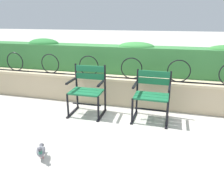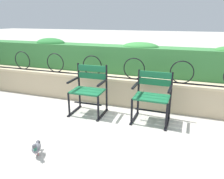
{
  "view_description": "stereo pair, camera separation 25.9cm",
  "coord_description": "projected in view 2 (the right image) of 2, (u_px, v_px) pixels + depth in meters",
  "views": [
    {
      "loc": [
        0.89,
        -3.25,
        1.68
      ],
      "look_at": [
        0.0,
        0.08,
        0.55
      ],
      "focal_mm": 34.7,
      "sensor_mm": 36.0,
      "label": 1
    },
    {
      "loc": [
        1.14,
        -3.18,
        1.68
      ],
      "look_at": [
        0.0,
        0.08,
        0.55
      ],
      "focal_mm": 34.7,
      "sensor_mm": 36.0,
      "label": 2
    }
  ],
  "objects": [
    {
      "name": "ground_plane",
      "position": [
        111.0,
        121.0,
        3.73
      ],
      "size": [
        60.0,
        60.0,
        0.0
      ],
      "primitive_type": "plane",
      "color": "#BCB7AD"
    },
    {
      "name": "park_chair_left",
      "position": [
        89.0,
        88.0,
        3.95
      ],
      "size": [
        0.61,
        0.53,
        0.89
      ],
      "color": "#19663D",
      "rests_on": "ground"
    },
    {
      "name": "stone_wall",
      "position": [
        125.0,
        91.0,
        4.41
      ],
      "size": [
        8.17,
        0.41,
        0.56
      ],
      "color": "tan",
      "rests_on": "ground"
    },
    {
      "name": "iron_arch_fence",
      "position": [
        114.0,
        69.0,
        4.26
      ],
      "size": [
        7.62,
        0.02,
        0.42
      ],
      "color": "black",
      "rests_on": "stone_wall"
    },
    {
      "name": "pigeon_near_chairs",
      "position": [
        36.0,
        148.0,
        2.77
      ],
      "size": [
        0.19,
        0.27,
        0.22
      ],
      "color": "slate",
      "rests_on": "ground"
    },
    {
      "name": "hedge_row",
      "position": [
        130.0,
        59.0,
        4.61
      ],
      "size": [
        8.01,
        0.49,
        0.69
      ],
      "color": "#387A3D",
      "rests_on": "stone_wall"
    },
    {
      "name": "park_chair_right",
      "position": [
        153.0,
        95.0,
        3.65
      ],
      "size": [
        0.62,
        0.53,
        0.84
      ],
      "color": "#19663D",
      "rests_on": "ground"
    }
  ]
}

